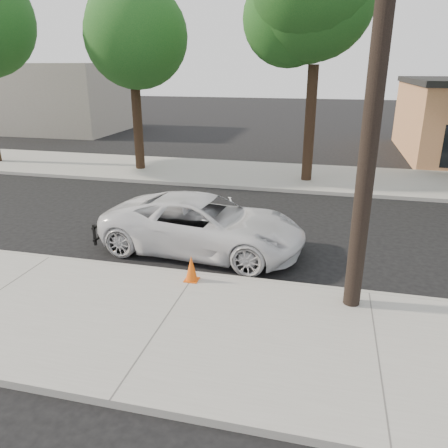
# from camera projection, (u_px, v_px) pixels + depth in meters

# --- Properties ---
(ground) EXTENTS (120.00, 120.00, 0.00)m
(ground) POSITION_uv_depth(u_px,v_px,m) (218.00, 245.00, 12.51)
(ground) COLOR black
(ground) RESTS_ON ground
(near_sidewalk) EXTENTS (90.00, 4.40, 0.15)m
(near_sidewalk) POSITION_uv_depth(u_px,v_px,m) (163.00, 325.00, 8.56)
(near_sidewalk) COLOR gray
(near_sidewalk) RESTS_ON ground
(far_sidewalk) EXTENTS (90.00, 5.00, 0.15)m
(far_sidewalk) POSITION_uv_depth(u_px,v_px,m) (263.00, 175.00, 20.24)
(far_sidewalk) COLOR gray
(far_sidewalk) RESTS_ON ground
(curb_near) EXTENTS (90.00, 0.12, 0.16)m
(curb_near) POSITION_uv_depth(u_px,v_px,m) (196.00, 275.00, 10.57)
(curb_near) COLOR #9E9B93
(curb_near) RESTS_ON ground
(building_far) EXTENTS (14.00, 8.00, 5.00)m
(building_far) POSITION_uv_depth(u_px,v_px,m) (35.00, 97.00, 34.35)
(building_far) COLOR gray
(building_far) RESTS_ON ground
(utility_pole) EXTENTS (1.40, 0.34, 9.00)m
(utility_pole) POSITION_uv_depth(u_px,v_px,m) (377.00, 75.00, 7.64)
(utility_pole) COLOR black
(utility_pole) RESTS_ON near_sidewalk
(tree_b) EXTENTS (4.34, 4.20, 8.45)m
(tree_b) POSITION_uv_depth(u_px,v_px,m) (134.00, 34.00, 19.05)
(tree_b) COLOR black
(tree_b) RESTS_ON far_sidewalk
(tree_c) EXTENTS (4.96, 4.80, 9.55)m
(tree_c) POSITION_uv_depth(u_px,v_px,m) (323.00, 8.00, 16.62)
(tree_c) COLOR black
(tree_c) RESTS_ON far_sidewalk
(police_cruiser) EXTENTS (5.73, 3.02, 1.54)m
(police_cruiser) POSITION_uv_depth(u_px,v_px,m) (204.00, 225.00, 11.92)
(police_cruiser) COLOR silver
(police_cruiser) RESTS_ON ground
(traffic_cone) EXTENTS (0.32, 0.32, 0.62)m
(traffic_cone) POSITION_uv_depth(u_px,v_px,m) (191.00, 268.00, 10.07)
(traffic_cone) COLOR #DC510B
(traffic_cone) RESTS_ON near_sidewalk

